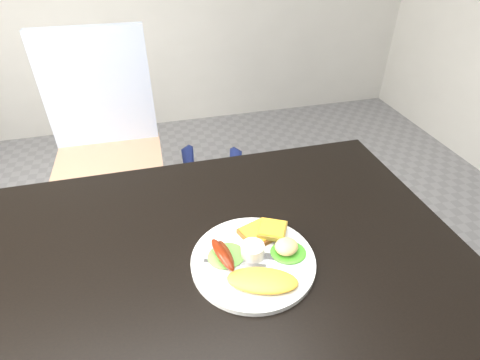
% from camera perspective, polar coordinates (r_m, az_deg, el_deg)
% --- Properties ---
extents(dining_table, '(1.20, 0.80, 0.04)m').
position_cam_1_polar(dining_table, '(0.93, -3.77, -11.42)').
color(dining_table, black).
rests_on(dining_table, ground).
extents(dining_chair, '(0.49, 0.49, 0.06)m').
position_cam_1_polar(dining_chair, '(1.83, -19.22, 1.72)').
color(dining_chair, tan).
rests_on(dining_chair, ground).
extents(person, '(0.62, 0.48, 1.53)m').
position_cam_1_polar(person, '(1.33, -6.90, 6.48)').
color(person, navy).
rests_on(person, ground).
extents(plate, '(0.29, 0.29, 0.01)m').
position_cam_1_polar(plate, '(0.88, 2.01, -12.21)').
color(plate, white).
rests_on(plate, dining_table).
extents(lettuce_left, '(0.11, 0.10, 0.01)m').
position_cam_1_polar(lettuce_left, '(0.88, -2.09, -11.42)').
color(lettuce_left, '#5DA534').
rests_on(lettuce_left, plate).
extents(lettuce_right, '(0.10, 0.09, 0.01)m').
position_cam_1_polar(lettuce_right, '(0.89, 7.35, -10.85)').
color(lettuce_right, '#33941A').
rests_on(lettuce_right, plate).
extents(omelette, '(0.17, 0.12, 0.02)m').
position_cam_1_polar(omelette, '(0.82, 3.44, -15.02)').
color(omelette, gold).
rests_on(omelette, plate).
extents(sausage_a, '(0.05, 0.11, 0.03)m').
position_cam_1_polar(sausage_a, '(0.86, -2.69, -11.25)').
color(sausage_a, maroon).
rests_on(sausage_a, lettuce_left).
extents(sausage_b, '(0.03, 0.09, 0.02)m').
position_cam_1_polar(sausage_b, '(0.86, -2.15, -11.10)').
color(sausage_b, maroon).
rests_on(sausage_b, lettuce_left).
extents(ramekin, '(0.06, 0.06, 0.03)m').
position_cam_1_polar(ramekin, '(0.87, 1.92, -10.68)').
color(ramekin, white).
rests_on(ramekin, plate).
extents(toast_a, '(0.10, 0.10, 0.01)m').
position_cam_1_polar(toast_a, '(0.93, 2.75, -8.22)').
color(toast_a, brown).
rests_on(toast_a, plate).
extents(toast_b, '(0.09, 0.09, 0.01)m').
position_cam_1_polar(toast_b, '(0.92, 4.95, -7.55)').
color(toast_b, olive).
rests_on(toast_b, toast_a).
extents(potato_salad, '(0.07, 0.07, 0.03)m').
position_cam_1_polar(potato_salad, '(0.88, 7.09, -10.03)').
color(potato_salad, beige).
rests_on(potato_salad, lettuce_right).
extents(fork, '(0.14, 0.06, 0.00)m').
position_cam_1_polar(fork, '(0.86, -0.83, -12.64)').
color(fork, '#ADAFB7').
rests_on(fork, plate).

